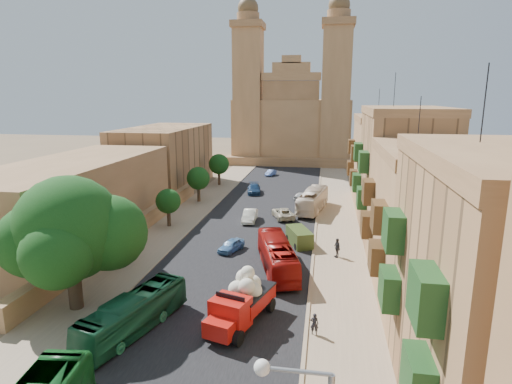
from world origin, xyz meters
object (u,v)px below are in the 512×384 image
(car_blue_a, at_px, (231,245))
(car_cream, at_px, (283,213))
(church, at_px, (293,120))
(pedestrian_c, at_px, (337,248))
(street_tree_d, at_px, (219,164))
(car_dkblue, at_px, (254,189))
(car_white_a, at_px, (250,216))
(olive_pickup, at_px, (299,237))
(car_white_b, at_px, (301,196))
(street_tree_c, at_px, (198,178))
(car_blue_b, at_px, (271,173))
(street_tree_b, at_px, (168,201))
(bus_cream_east, at_px, (313,200))
(pedestrian_a, at_px, (314,324))
(street_tree_a, at_px, (119,225))
(red_truck, at_px, (241,301))
(bus_green_north, at_px, (134,314))
(bus_red_east, at_px, (277,256))
(ficus_tree, at_px, (71,232))

(car_blue_a, xyz_separation_m, car_cream, (3.83, 12.36, 0.07))
(church, xyz_separation_m, pedestrian_c, (9.21, -61.55, -8.58))
(street_tree_d, distance_m, car_dkblue, 9.26)
(car_white_a, xyz_separation_m, car_cream, (3.83, 2.09, -0.05))
(olive_pickup, height_order, car_white_b, olive_pickup)
(street_tree_c, bearing_deg, car_white_a, -43.91)
(car_blue_a, distance_m, car_dkblue, 25.62)
(pedestrian_c, bearing_deg, car_white_a, -158.97)
(car_white_b, bearing_deg, car_blue_b, -54.58)
(street_tree_b, relative_size, car_blue_a, 1.30)
(car_blue_a, bearing_deg, car_white_a, 110.01)
(car_dkblue, bearing_deg, olive_pickup, -78.33)
(street_tree_d, height_order, car_blue_b, street_tree_d)
(street_tree_b, distance_m, car_cream, 14.12)
(bus_cream_east, bearing_deg, street_tree_d, -31.43)
(car_blue_a, distance_m, pedestrian_a, 16.27)
(street_tree_a, height_order, pedestrian_a, street_tree_a)
(street_tree_a, distance_m, red_truck, 15.22)
(car_white_a, bearing_deg, bus_green_north, -99.47)
(car_dkblue, bearing_deg, street_tree_d, 133.20)
(red_truck, height_order, car_cream, red_truck)
(street_tree_d, height_order, car_white_b, street_tree_d)
(pedestrian_c, bearing_deg, pedestrian_a, -30.77)
(car_white_b, bearing_deg, red_truck, 102.12)
(bus_green_north, bearing_deg, car_white_a, 99.16)
(bus_green_north, height_order, bus_red_east, bus_red_east)
(street_tree_c, bearing_deg, car_blue_b, 70.96)
(bus_cream_east, xyz_separation_m, car_white_b, (-1.95, 6.08, -0.86))
(ficus_tree, xyz_separation_m, olive_pickup, (14.89, 15.99, -4.91))
(street_tree_a, xyz_separation_m, olive_pickup, (15.48, 8.00, -2.92))
(car_white_a, height_order, car_white_b, car_white_a)
(bus_cream_east, bearing_deg, car_white_a, 50.46)
(car_white_b, bearing_deg, pedestrian_c, 116.92)
(car_dkblue, bearing_deg, bus_cream_east, -52.63)
(car_cream, height_order, car_white_b, car_cream)
(street_tree_a, xyz_separation_m, pedestrian_c, (19.21, 5.06, -2.79))
(street_tree_c, xyz_separation_m, red_truck, (12.63, -32.23, -1.74))
(bus_green_north, bearing_deg, red_truck, 33.20)
(church, relative_size, car_cream, 7.75)
(church, height_order, ficus_tree, church)
(bus_green_north, xyz_separation_m, car_cream, (6.83, 27.72, -0.59))
(bus_cream_east, relative_size, car_white_a, 2.36)
(street_tree_b, xyz_separation_m, street_tree_d, (-0.00, 24.00, 0.60))
(bus_cream_east, relative_size, car_dkblue, 2.07)
(car_cream, distance_m, car_white_b, 10.41)
(street_tree_d, distance_m, pedestrian_c, 36.51)
(pedestrian_c, bearing_deg, ficus_tree, -78.77)
(red_truck, xyz_separation_m, car_white_b, (1.77, 35.93, -1.10))
(street_tree_b, relative_size, bus_green_north, 0.50)
(bus_cream_east, bearing_deg, bus_green_north, 81.89)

